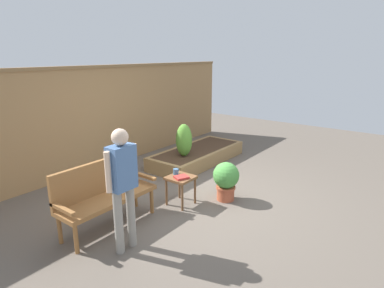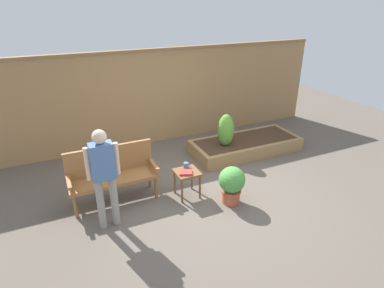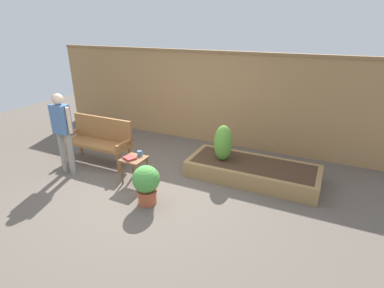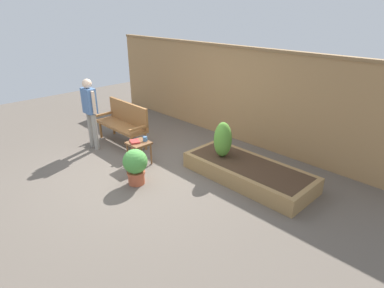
% 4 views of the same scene
% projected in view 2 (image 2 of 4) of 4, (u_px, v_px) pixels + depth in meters
% --- Properties ---
extents(ground_plane, '(14.00, 14.00, 0.00)m').
position_uv_depth(ground_plane, '(206.00, 194.00, 5.66)').
color(ground_plane, '#60564C').
extents(fence_back, '(8.40, 0.14, 2.16)m').
position_uv_depth(fence_back, '(155.00, 96.00, 7.36)').
color(fence_back, '#A37A4C').
rests_on(fence_back, ground_plane).
extents(garden_bench, '(1.44, 0.48, 0.94)m').
position_uv_depth(garden_bench, '(112.00, 170.00, 5.33)').
color(garden_bench, '#936033').
rests_on(garden_bench, ground_plane).
extents(side_table, '(0.40, 0.40, 0.48)m').
position_uv_depth(side_table, '(187.00, 176.00, 5.47)').
color(side_table, brown).
rests_on(side_table, ground_plane).
extents(cup_on_table, '(0.12, 0.09, 0.09)m').
position_uv_depth(cup_on_table, '(186.00, 165.00, 5.54)').
color(cup_on_table, teal).
rests_on(cup_on_table, side_table).
extents(book_on_table, '(0.26, 0.24, 0.03)m').
position_uv_depth(book_on_table, '(186.00, 172.00, 5.36)').
color(book_on_table, '#B2332D').
rests_on(book_on_table, side_table).
extents(potted_boxwood, '(0.44, 0.44, 0.66)m').
position_uv_depth(potted_boxwood, '(232.00, 183.00, 5.29)').
color(potted_boxwood, '#B75638').
rests_on(potted_boxwood, ground_plane).
extents(raised_planter_bed, '(2.40, 1.00, 0.30)m').
position_uv_depth(raised_planter_bed, '(245.00, 146.00, 7.16)').
color(raised_planter_bed, '#997547').
rests_on(raised_planter_bed, ground_plane).
extents(shrub_near_bench, '(0.34, 0.34, 0.69)m').
position_uv_depth(shrub_near_bench, '(226.00, 130.00, 6.68)').
color(shrub_near_bench, brown).
rests_on(shrub_near_bench, raised_planter_bed).
extents(person_by_bench, '(0.47, 0.20, 1.56)m').
position_uv_depth(person_by_bench, '(104.00, 171.00, 4.52)').
color(person_by_bench, gray).
rests_on(person_by_bench, ground_plane).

